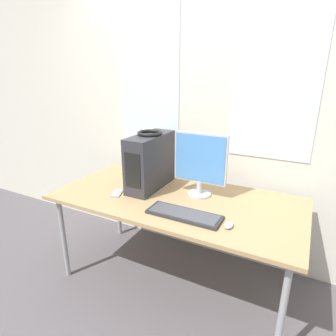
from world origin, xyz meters
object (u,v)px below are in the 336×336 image
object	(u,v)px
monitor_main	(200,163)
headphones	(150,133)
cell_phone	(117,193)
pc_tower	(150,162)
keyboard	(184,214)
mouse	(229,225)

from	to	relation	value
monitor_main	headphones	bearing A→B (deg)	-175.89
cell_phone	pc_tower	bearing A→B (deg)	37.41
keyboard	mouse	xyz separation A→B (m)	(0.30, -0.00, 0.00)
mouse	pc_tower	bearing A→B (deg)	156.29
keyboard	cell_phone	distance (m)	0.61
keyboard	monitor_main	bearing A→B (deg)	95.81
headphones	keyboard	bearing A→B (deg)	-36.17
headphones	cell_phone	distance (m)	0.53
pc_tower	headphones	bearing A→B (deg)	90.00
pc_tower	mouse	distance (m)	0.84
monitor_main	cell_phone	bearing A→B (deg)	-154.42
mouse	cell_phone	bearing A→B (deg)	174.65
monitor_main	mouse	size ratio (longest dim) A/B	5.59
keyboard	mouse	distance (m)	0.30
monitor_main	mouse	bearing A→B (deg)	-46.89
mouse	cell_phone	size ratio (longest dim) A/B	0.53
headphones	keyboard	size ratio (longest dim) A/B	0.39
keyboard	mouse	size ratio (longest dim) A/B	5.74
headphones	mouse	world-z (taller)	headphones
monitor_main	keyboard	world-z (taller)	monitor_main
headphones	keyboard	world-z (taller)	headphones
mouse	monitor_main	bearing A→B (deg)	133.11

